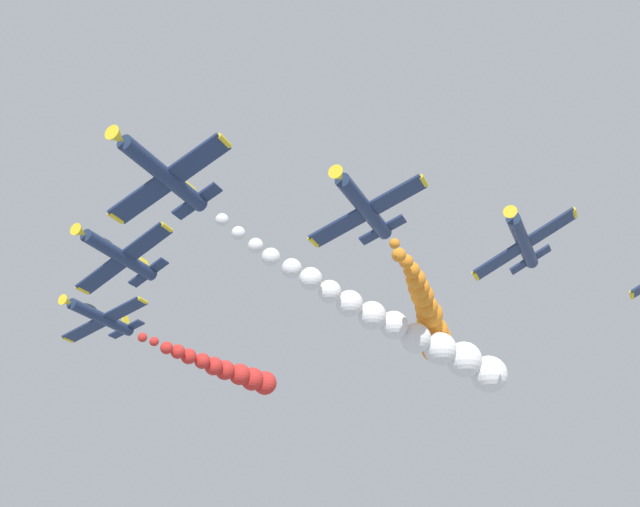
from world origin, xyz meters
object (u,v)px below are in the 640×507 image
Objects in this scene: airplane_lead at (164,174)px; airplane_right_outer at (101,317)px; airplane_right_inner at (119,255)px; airplane_left_inner at (364,207)px; airplane_left_outer at (522,241)px.

airplane_lead is 1.00× the size of airplane_right_outer.
airplane_right_inner is at bearing 134.38° from airplane_right_outer.
airplane_right_outer is at bearing -45.62° from airplane_right_inner.
airplane_left_inner is 33.27m from airplane_right_outer.
airplane_left_outer is at bearing -179.69° from airplane_right_outer.
airplane_lead is at bearing 44.77° from airplane_left_outer.
airplane_right_inner is 13.51m from airplane_right_outer.
airplane_left_outer is 41.18m from airplane_right_outer.
airplane_lead is 1.00× the size of airplane_left_inner.
airplane_lead is at bearing 41.71° from airplane_left_inner.
airplane_right_inner is 1.00× the size of airplane_left_outer.
airplane_left_inner is 22.21m from airplane_right_inner.
airplane_lead is 15.41m from airplane_right_inner.
airplane_lead reaches higher than airplane_left_inner.
airplane_right_inner is (11.47, -10.29, 0.30)m from airplane_lead.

